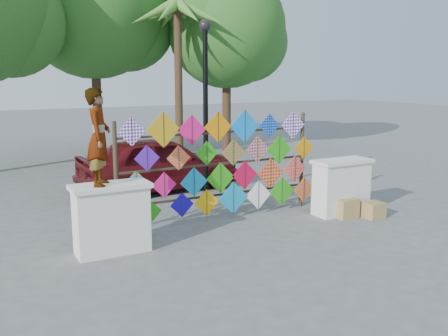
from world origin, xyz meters
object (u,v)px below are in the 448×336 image
Objects in this scene: kite_rack at (224,165)px; vendor_woman at (99,137)px; lamppost at (205,96)px; sedan at (160,163)px.

vendor_woman reaches higher than kite_rack.
vendor_woman is at bearing -162.64° from kite_rack.
lamppost is (3.16, 2.20, 0.56)m from vendor_woman.
sedan is at bearing 94.07° from kite_rack.
kite_rack reaches higher than sedan.
sedan is (2.74, 4.25, -1.36)m from vendor_woman.
kite_rack is 2.89× the size of vendor_woman.
vendor_woman is 3.90m from lamppost.
kite_rack is 3.36m from sedan.
kite_rack is at bearing -98.25° from lamppost.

